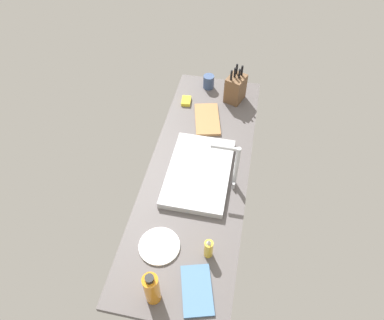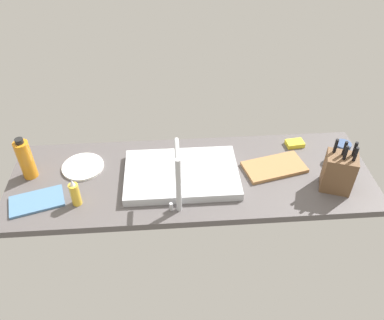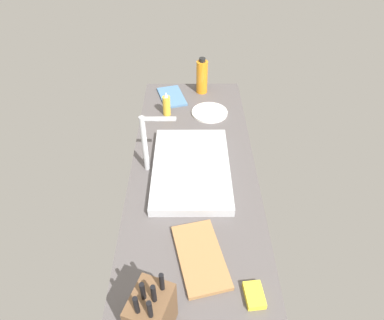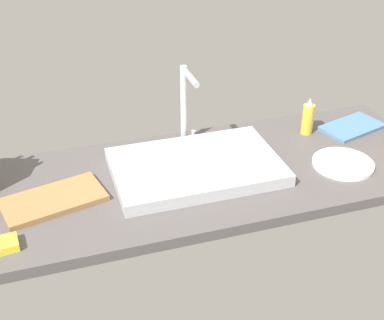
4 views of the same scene
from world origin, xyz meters
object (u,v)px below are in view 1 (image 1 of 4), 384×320
coffee_mug (209,82)px  dish_towel (197,290)px  cutting_board (207,119)px  sink_basin (199,172)px  soap_bottle (209,248)px  faucet (233,163)px  water_bottle (152,289)px  dinner_plate (159,246)px  dish_sponge (186,101)px  knife_block (235,88)px

coffee_mug → dish_towel: bearing=7.8°
cutting_board → sink_basin: bearing=4.0°
soap_bottle → dish_towel: 19.02cm
sink_basin → faucet: size_ratio=1.86×
soap_bottle → water_bottle: size_ratio=0.64×
soap_bottle → dinner_plate: soap_bottle is taller
sink_basin → dish_towel: size_ratio=2.31×
water_bottle → dish_towel: size_ratio=0.95×
coffee_mug → dinner_plate: bearing=-1.0°
cutting_board → water_bottle: bearing=-1.7°
sink_basin → water_bottle: size_ratio=2.44×
dinner_plate → coffee_mug: size_ratio=2.10×
sink_basin → dish_sponge: 63.52cm
dish_towel → faucet: bearing=173.6°
cutting_board → soap_bottle: size_ratio=2.10×
cutting_board → coffee_mug: size_ratio=3.06×
water_bottle → dish_towel: bearing=110.3°
soap_bottle → dish_sponge: 112.40cm
sink_basin → dinner_plate: size_ratio=2.65×
dinner_plate → coffee_mug: bearing=179.0°
knife_block → faucet: bearing=25.3°
sink_basin → dish_towel: bearing=10.0°
faucet → cutting_board: 54.76cm
cutting_board → water_bottle: (117.07, -3.45, 9.29)cm
water_bottle → dish_towel: 21.55cm
dinner_plate → dish_sponge: 108.39cm
cutting_board → water_bottle: 117.49cm
faucet → cutting_board: faucet is taller
cutting_board → dish_sponge: 22.70cm
coffee_mug → faucet: bearing=18.1°
sink_basin → faucet: bearing=83.0°
water_bottle → dish_towel: water_bottle is taller
knife_block → dinner_plate: 120.12cm
dish_sponge → soap_bottle: bearing=17.5°
water_bottle → dish_sponge: water_bottle is taller
water_bottle → sink_basin: bearing=174.7°
sink_basin → soap_bottle: 48.98cm
water_bottle → coffee_mug: 151.47cm
water_bottle → dinner_plate: bearing=-170.9°
faucet → dish_towel: faucet is taller
faucet → soap_bottle: 46.26cm
dinner_plate → dish_towel: same height
knife_block → water_bottle: bearing=12.4°
faucet → dinner_plate: faucet is taller
water_bottle → dinner_plate: 26.09cm
sink_basin → cutting_board: (-45.35, -3.16, -1.14)cm
sink_basin → cutting_board: 45.47cm
sink_basin → knife_block: size_ratio=2.11×
sink_basin → dish_sponge: size_ratio=5.92×
knife_block → dinner_plate: knife_block is taller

